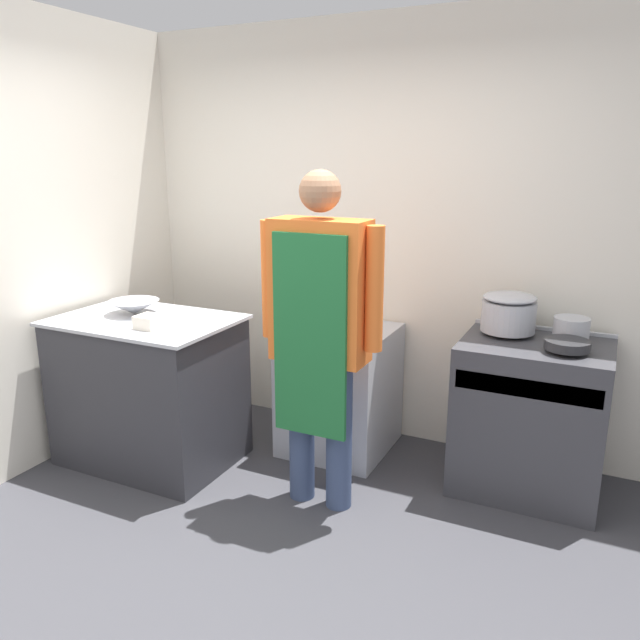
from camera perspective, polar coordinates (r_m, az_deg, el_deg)
ground_plane at (r=3.10m, az=-10.12°, el=-22.48°), size 14.00×14.00×0.00m
wall_back at (r=4.14m, az=4.30°, el=7.68°), size 8.00×0.05×2.70m
wall_left at (r=4.34m, az=-20.91°, el=7.08°), size 0.05×8.00×2.70m
prep_counter at (r=4.02m, az=-15.32°, el=-6.17°), size 1.07×0.74×0.92m
stove at (r=3.75m, az=18.66°, el=-8.40°), size 0.79×0.62×0.89m
fridge_unit at (r=4.05m, az=1.81°, el=-6.35°), size 0.64×0.65×0.80m
person_cook at (r=3.21m, az=-0.05°, el=-0.13°), size 0.68×0.24×1.80m
mixing_bowl at (r=4.01m, az=-16.65°, el=1.13°), size 0.31×0.31×0.08m
plastic_tub at (r=3.66m, az=-15.38°, el=-0.14°), size 0.13×0.13×0.07m
stock_pot at (r=3.69m, az=16.88°, el=0.72°), size 0.30×0.30×0.22m
saute_pan at (r=3.47m, az=21.66°, el=-2.10°), size 0.23×0.23×0.05m
sauce_pot at (r=3.67m, az=21.99°, el=-0.68°), size 0.19×0.19×0.12m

